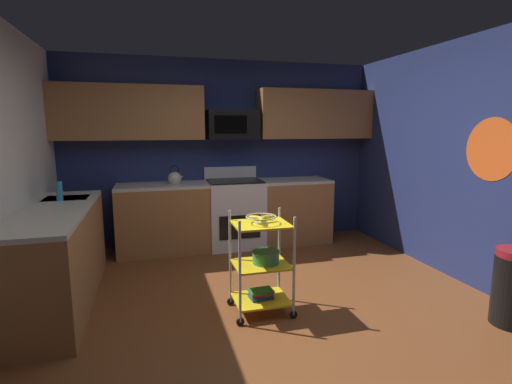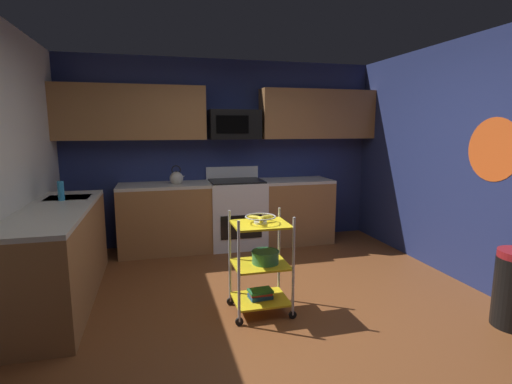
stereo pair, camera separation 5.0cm
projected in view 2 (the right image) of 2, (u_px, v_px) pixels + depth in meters
floor at (273, 316)px, 3.50m from camera, size 4.40×4.80×0.04m
wall_back at (225, 153)px, 5.60m from camera, size 4.52×0.06×2.60m
wall_right at (489, 164)px, 3.83m from camera, size 0.06×4.80×2.60m
wall_flower_decal at (494, 150)px, 3.74m from camera, size 0.00×0.62×0.62m
counter_run at (174, 227)px, 4.71m from camera, size 3.68×2.66×0.92m
oven_range at (236, 213)px, 5.45m from camera, size 0.76×0.65×1.10m
upper_cabinets at (225, 114)px, 5.32m from camera, size 4.40×0.33×0.70m
microwave at (234, 125)px, 5.35m from camera, size 0.70×0.39×0.40m
rolling_cart at (260, 264)px, 3.47m from camera, size 0.55×0.43×0.91m
fruit_bowl at (260, 218)px, 3.40m from camera, size 0.27×0.27×0.07m
mixing_bowl_large at (265, 257)px, 3.47m from camera, size 0.25×0.25×0.11m
book_stack at (260, 294)px, 3.51m from camera, size 0.22×0.16×0.08m
kettle at (176, 178)px, 5.16m from camera, size 0.21×0.18×0.26m
dish_soap_bottle at (61, 191)px, 3.97m from camera, size 0.06×0.06×0.20m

